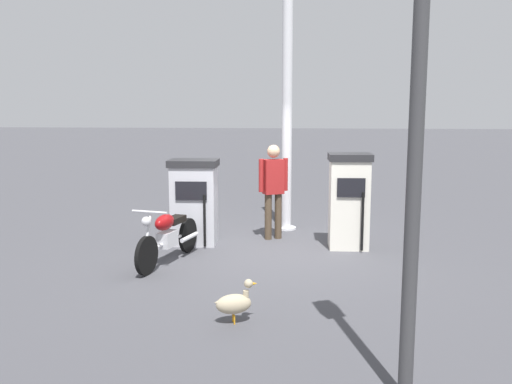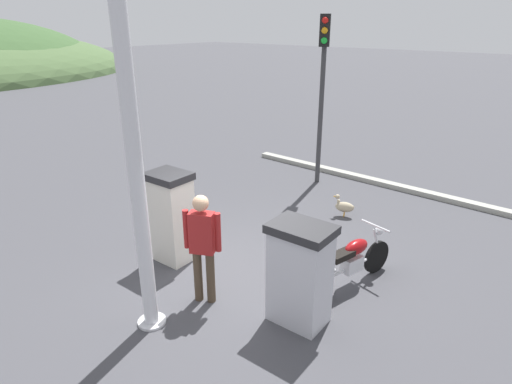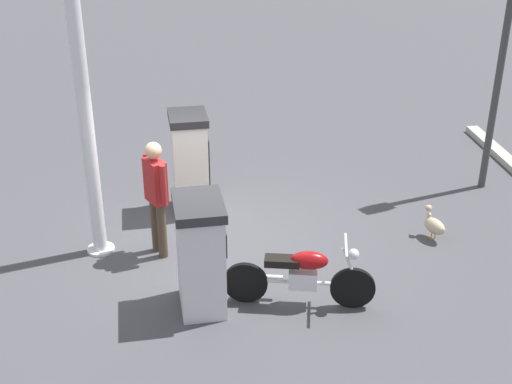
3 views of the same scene
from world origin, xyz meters
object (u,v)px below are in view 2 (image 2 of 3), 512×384
motorcycle_near_pump (351,261)px  attendant_person (203,242)px  fuel_pump_near (300,274)px  fuel_pump_far (172,216)px  wandering_duck (344,206)px  canopy_support_pole (136,174)px  roadside_traffic_light (323,74)px

motorcycle_near_pump → attendant_person: 2.41m
fuel_pump_near → fuel_pump_far: bearing=90.0°
fuel_pump_near → motorcycle_near_pump: 1.31m
fuel_pump_near → fuel_pump_far: size_ratio=0.92×
fuel_pump_near → wandering_duck: 3.80m
fuel_pump_far → attendant_person: attendant_person is taller
motorcycle_near_pump → attendant_person: bearing=139.9°
wandering_duck → canopy_support_pole: 5.35m
attendant_person → wandering_duck: (4.08, -0.13, -0.77)m
roadside_traffic_light → canopy_support_pole: bearing=-168.7°
wandering_duck → roadside_traffic_light: bearing=48.0°
fuel_pump_near → roadside_traffic_light: roadside_traffic_light is taller
roadside_traffic_light → canopy_support_pole: (-6.39, -1.27, -0.56)m
fuel_pump_far → motorcycle_near_pump: size_ratio=0.86×
fuel_pump_far → wandering_duck: bearing=-22.5°
wandering_duck → roadside_traffic_light: roadside_traffic_light is taller
fuel_pump_far → attendant_person: size_ratio=0.94×
motorcycle_near_pump → fuel_pump_near: bearing=173.5°
fuel_pump_far → wandering_duck: (3.55, -1.47, -0.59)m
roadside_traffic_light → fuel_pump_near: bearing=-150.4°
fuel_pump_near → attendant_person: bearing=111.2°
motorcycle_near_pump → attendant_person: (-1.79, 1.51, 0.56)m
canopy_support_pole → roadside_traffic_light: bearing=11.3°
fuel_pump_near → roadside_traffic_light: size_ratio=0.36×
fuel_pump_far → wandering_duck: fuel_pump_far is taller
attendant_person → canopy_support_pole: bearing=167.3°
motorcycle_near_pump → canopy_support_pole: (-2.66, 1.70, 1.80)m
fuel_pump_far → attendant_person: bearing=-111.5°
fuel_pump_far → canopy_support_pole: canopy_support_pole is taller
fuel_pump_near → motorcycle_near_pump: fuel_pump_near is taller
canopy_support_pole → attendant_person: bearing=-12.7°
canopy_support_pole → wandering_duck: bearing=-3.8°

